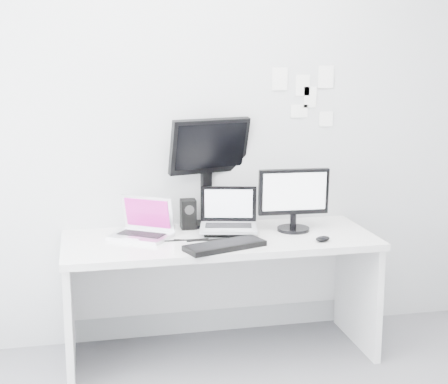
{
  "coord_description": "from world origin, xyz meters",
  "views": [
    {
      "loc": [
        -0.77,
        -2.42,
        1.77
      ],
      "look_at": [
        0.02,
        1.23,
        1.0
      ],
      "focal_mm": 53.73,
      "sensor_mm": 36.0,
      "label": 1
    }
  ],
  "objects": [
    {
      "name": "back_wall",
      "position": [
        0.0,
        1.6,
        1.35
      ],
      "size": [
        3.6,
        0.0,
        3.6
      ],
      "primitive_type": "plane",
      "rotation": [
        1.57,
        0.0,
        0.0
      ],
      "color": "silver",
      "rests_on": "ground"
    },
    {
      "name": "desk",
      "position": [
        0.0,
        1.25,
        0.36
      ],
      "size": [
        1.8,
        0.7,
        0.73
      ],
      "primitive_type": "cube",
      "color": "silver",
      "rests_on": "ground"
    },
    {
      "name": "macbook",
      "position": [
        -0.45,
        1.32,
        0.85
      ],
      "size": [
        0.41,
        0.39,
        0.25
      ],
      "primitive_type": "cube",
      "rotation": [
        0.0,
        0.0,
        -0.6
      ],
      "color": "silver",
      "rests_on": "desk"
    },
    {
      "name": "speaker",
      "position": [
        -0.15,
        1.48,
        0.82
      ],
      "size": [
        0.1,
        0.1,
        0.18
      ],
      "primitive_type": "cube",
      "rotation": [
        0.0,
        0.0,
        0.13
      ],
      "color": "black",
      "rests_on": "desk"
    },
    {
      "name": "dell_laptop",
      "position": [
        0.06,
        1.31,
        0.87
      ],
      "size": [
        0.38,
        0.33,
        0.28
      ],
      "primitive_type": "cube",
      "rotation": [
        0.0,
        0.0,
        -0.23
      ],
      "color": "#B2B5BA",
      "rests_on": "desk"
    },
    {
      "name": "rear_monitor",
      "position": [
        -0.01,
        1.56,
        1.07
      ],
      "size": [
        0.53,
        0.3,
        0.68
      ],
      "primitive_type": "cube",
      "rotation": [
        0.0,
        0.0,
        0.26
      ],
      "color": "black",
      "rests_on": "desk"
    },
    {
      "name": "samsung_monitor",
      "position": [
        0.46,
        1.3,
        0.92
      ],
      "size": [
        0.43,
        0.21,
        0.39
      ],
      "primitive_type": "cube",
      "rotation": [
        0.0,
        0.0,
        -0.05
      ],
      "color": "black",
      "rests_on": "desk"
    },
    {
      "name": "keyboard",
      "position": [
        -0.02,
        1.02,
        0.74
      ],
      "size": [
        0.48,
        0.3,
        0.03
      ],
      "primitive_type": "cube",
      "rotation": [
        0.0,
        0.0,
        0.33
      ],
      "color": "black",
      "rests_on": "desk"
    },
    {
      "name": "mouse",
      "position": [
        0.55,
        1.04,
        0.75
      ],
      "size": [
        0.11,
        0.09,
        0.03
      ],
      "primitive_type": "ellipsoid",
      "rotation": [
        0.0,
        0.0,
        0.41
      ],
      "color": "black",
      "rests_on": "desk"
    },
    {
      "name": "wall_note_0",
      "position": [
        0.45,
        1.59,
        1.62
      ],
      "size": [
        0.1,
        0.0,
        0.14
      ],
      "primitive_type": "cube",
      "color": "white",
      "rests_on": "back_wall"
    },
    {
      "name": "wall_note_1",
      "position": [
        0.6,
        1.59,
        1.58
      ],
      "size": [
        0.09,
        0.0,
        0.13
      ],
      "primitive_type": "cube",
      "color": "white",
      "rests_on": "back_wall"
    },
    {
      "name": "wall_note_2",
      "position": [
        0.75,
        1.59,
        1.63
      ],
      "size": [
        0.1,
        0.0,
        0.14
      ],
      "primitive_type": "cube",
      "color": "white",
      "rests_on": "back_wall"
    },
    {
      "name": "wall_note_3",
      "position": [
        0.58,
        1.59,
        1.42
      ],
      "size": [
        0.11,
        0.0,
        0.08
      ],
      "primitive_type": "cube",
      "color": "white",
      "rests_on": "back_wall"
    },
    {
      "name": "wall_note_4",
      "position": [
        0.65,
        1.59,
        1.51
      ],
      "size": [
        0.08,
        0.0,
        0.13
      ],
      "primitive_type": "cube",
      "color": "white",
      "rests_on": "back_wall"
    },
    {
      "name": "wall_note_5",
      "position": [
        0.76,
        1.59,
        1.37
      ],
      "size": [
        0.09,
        0.0,
        0.09
      ],
      "primitive_type": "cube",
      "color": "white",
      "rests_on": "back_wall"
    }
  ]
}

